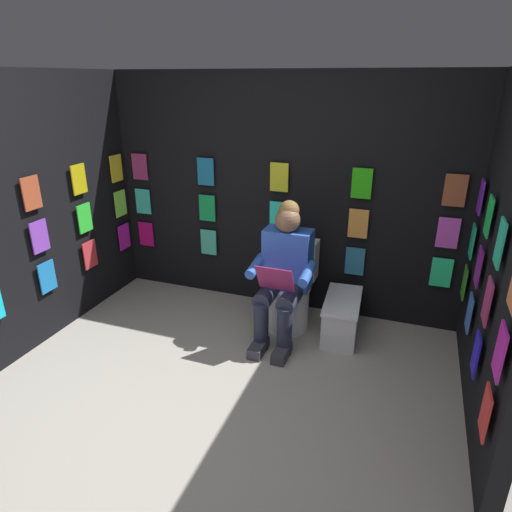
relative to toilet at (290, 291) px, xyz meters
The scene contains 7 objects.
ground_plane 1.67m from the toilet, 82.10° to the left, with size 30.00×30.00×0.00m, color #9E998E.
display_wall_back 0.90m from the toilet, 61.55° to the right, with size 3.45×0.14×2.19m.
display_wall_left 1.79m from the toilet, 157.33° to the left, with size 0.14×1.98×2.19m.
display_wall_right 2.18m from the toilet, 17.82° to the left, with size 0.14×1.98×2.19m.
toilet is the anchor object (origin of this frame).
person_reading 0.35m from the toilet, 89.44° to the left, with size 0.53×0.68×1.19m.
comic_longbox_near 0.50m from the toilet, behind, with size 0.34×0.63×0.35m.
Camera 1 is at (-1.17, 1.88, 2.12)m, focal length 31.33 mm.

